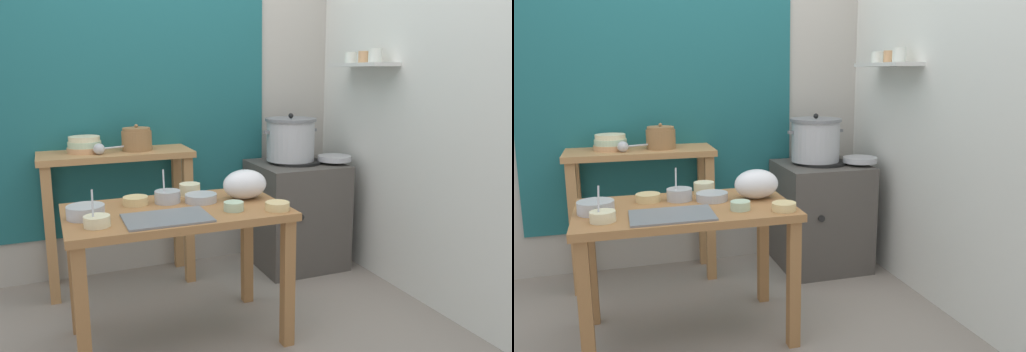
% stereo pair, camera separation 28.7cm
% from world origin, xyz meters
% --- Properties ---
extents(ground_plane, '(9.00, 9.00, 0.00)m').
position_xyz_m(ground_plane, '(0.00, 0.00, 0.00)').
color(ground_plane, gray).
extents(wall_back, '(4.40, 0.12, 2.60)m').
position_xyz_m(wall_back, '(0.08, 1.10, 1.30)').
color(wall_back, '#B2ADA3').
rests_on(wall_back, ground).
extents(wall_right, '(0.30, 3.20, 2.60)m').
position_xyz_m(wall_right, '(1.40, 0.20, 1.30)').
color(wall_right, silver).
rests_on(wall_right, ground).
extents(prep_table, '(1.10, 0.66, 0.72)m').
position_xyz_m(prep_table, '(-0.14, -0.04, 0.61)').
color(prep_table, '#9E6B3D').
rests_on(prep_table, ground).
extents(back_shelf_table, '(0.96, 0.40, 0.90)m').
position_xyz_m(back_shelf_table, '(-0.31, 0.83, 0.68)').
color(back_shelf_table, '#B27F4C').
rests_on(back_shelf_table, ground).
extents(stove_block, '(0.60, 0.61, 0.78)m').
position_xyz_m(stove_block, '(0.93, 0.70, 0.38)').
color(stove_block, '#4C4742').
rests_on(stove_block, ground).
extents(steamer_pot, '(0.41, 0.37, 0.34)m').
position_xyz_m(steamer_pot, '(0.89, 0.72, 0.93)').
color(steamer_pot, '#B7BABF').
rests_on(steamer_pot, stove_block).
extents(clay_pot, '(0.19, 0.19, 0.17)m').
position_xyz_m(clay_pot, '(-0.18, 0.83, 0.97)').
color(clay_pot, olive).
rests_on(clay_pot, back_shelf_table).
extents(bowl_stack_enamel, '(0.22, 0.22, 0.10)m').
position_xyz_m(bowl_stack_enamel, '(-0.50, 0.87, 0.95)').
color(bowl_stack_enamel, tan).
rests_on(bowl_stack_enamel, back_shelf_table).
extents(ladle, '(0.26, 0.12, 0.07)m').
position_xyz_m(ladle, '(-0.41, 0.75, 0.94)').
color(ladle, '#B7BABF').
rests_on(ladle, back_shelf_table).
extents(serving_tray, '(0.40, 0.28, 0.01)m').
position_xyz_m(serving_tray, '(-0.23, -0.21, 0.72)').
color(serving_tray, slate).
rests_on(serving_tray, prep_table).
extents(plastic_bag, '(0.24, 0.19, 0.16)m').
position_xyz_m(plastic_bag, '(0.26, 0.02, 0.80)').
color(plastic_bag, white).
rests_on(plastic_bag, prep_table).
extents(wide_pan, '(0.24, 0.24, 0.04)m').
position_xyz_m(wide_pan, '(1.17, 0.58, 0.80)').
color(wide_pan, '#B7BABF').
rests_on(wide_pan, stove_block).
extents(prep_bowl_0, '(0.17, 0.17, 0.04)m').
position_xyz_m(prep_bowl_0, '(0.02, 0.04, 0.74)').
color(prep_bowl_0, '#B7BABF').
rests_on(prep_bowl_0, prep_table).
extents(prep_bowl_1, '(0.12, 0.12, 0.07)m').
position_xyz_m(prep_bowl_1, '(0.00, 0.21, 0.76)').
color(prep_bowl_1, beige).
rests_on(prep_bowl_1, prep_table).
extents(prep_bowl_2, '(0.13, 0.13, 0.04)m').
position_xyz_m(prep_bowl_2, '(-0.32, 0.12, 0.74)').
color(prep_bowl_2, '#E5C684').
rests_on(prep_bowl_2, prep_table).
extents(prep_bowl_3, '(0.18, 0.18, 0.06)m').
position_xyz_m(prep_bowl_3, '(-0.58, -0.04, 0.75)').
color(prep_bowl_3, '#B7BABF').
rests_on(prep_bowl_3, prep_table).
extents(prep_bowl_4, '(0.14, 0.14, 0.17)m').
position_xyz_m(prep_bowl_4, '(-0.15, 0.10, 0.76)').
color(prep_bowl_4, '#B7BABF').
rests_on(prep_bowl_4, prep_table).
extents(prep_bowl_5, '(0.10, 0.10, 0.05)m').
position_xyz_m(prep_bowl_5, '(0.12, -0.19, 0.74)').
color(prep_bowl_5, '#B7D1AD').
rests_on(prep_bowl_5, prep_table).
extents(prep_bowl_6, '(0.12, 0.12, 0.17)m').
position_xyz_m(prep_bowl_6, '(-0.54, -0.20, 0.75)').
color(prep_bowl_6, beige).
rests_on(prep_bowl_6, prep_table).
extents(prep_bowl_7, '(0.12, 0.12, 0.04)m').
position_xyz_m(prep_bowl_7, '(0.32, -0.26, 0.74)').
color(prep_bowl_7, '#E5C684').
rests_on(prep_bowl_7, prep_table).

